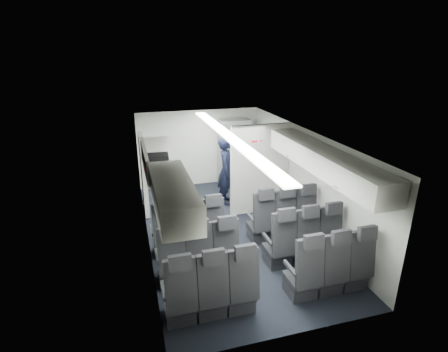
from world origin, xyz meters
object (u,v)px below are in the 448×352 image
seat_row_mid (252,251)px  flight_attendant (226,171)px  seat_row_front (237,227)px  carry_on_bag (158,160)px  galley_unit (234,152)px  boarding_door (144,174)px  seat_row_rear (273,282)px

seat_row_mid → flight_attendant: (0.37, 2.96, 0.46)m
seat_row_front → carry_on_bag: carry_on_bag is taller
seat_row_front → carry_on_bag: size_ratio=8.42×
flight_attendant → galley_unit: bearing=-5.2°
seat_row_front → boarding_door: bearing=128.2°
seat_row_mid → carry_on_bag: carry_on_bag is taller
seat_row_front → boarding_door: 2.71m
seat_row_mid → galley_unit: bearing=77.1°
seat_row_mid → seat_row_front: bearing=90.0°
seat_row_rear → carry_on_bag: (-1.42, 2.25, 1.37)m
seat_row_mid → boarding_door: bearing=118.8°
seat_row_front → flight_attendant: bearing=79.7°
galley_unit → seat_row_mid: bearing=-102.9°
galley_unit → carry_on_bag: size_ratio=4.80×
seat_row_front → galley_unit: bearing=73.7°
seat_row_mid → boarding_door: 3.45m
galley_unit → boarding_door: galley_unit is taller
seat_row_mid → carry_on_bag: (-1.42, 1.35, 1.37)m
galley_unit → boarding_door: bearing=-155.7°
seat_row_mid → carry_on_bag: size_ratio=8.42×
galley_unit → boarding_door: (-2.59, -1.17, 0.00)m
seat_row_front → carry_on_bag: bearing=162.4°
seat_row_mid → boarding_door: boarding_door is taller
flight_attendant → carry_on_bag: 2.57m
seat_row_front → seat_row_mid: bearing=-90.0°
galley_unit → carry_on_bag: bearing=-130.2°
seat_row_front → seat_row_mid: same height
seat_row_rear → boarding_door: boarding_door is taller
carry_on_bag → seat_row_front: bearing=-14.7°
boarding_door → flight_attendant: boarding_door is taller
galley_unit → carry_on_bag: galley_unit is taller
flight_attendant → seat_row_mid: bearing=-166.7°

